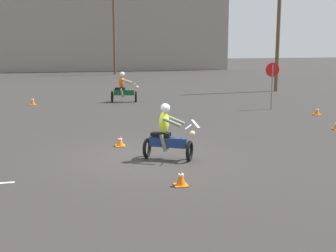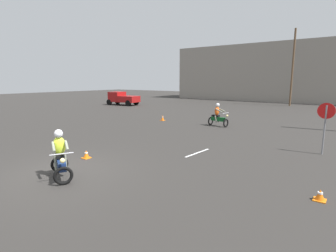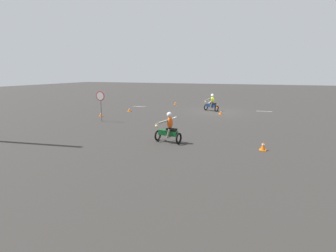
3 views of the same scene
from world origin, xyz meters
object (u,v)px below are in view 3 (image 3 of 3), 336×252
at_px(stop_sign, 101,100).
at_px(motorcycle_rider_background, 169,129).
at_px(traffic_cone_near_right, 217,106).
at_px(traffic_cone_near_left, 101,114).
at_px(motorcycle_rider_foreground, 212,103).
at_px(traffic_cone_mid_left, 129,110).
at_px(traffic_cone_far_center, 221,113).
at_px(traffic_cone_far_right, 263,146).
at_px(traffic_cone_mid_center, 175,103).

bearing_deg(stop_sign, motorcycle_rider_background, 150.25).
bearing_deg(motorcycle_rider_background, traffic_cone_near_right, 9.32).
bearing_deg(motorcycle_rider_background, traffic_cone_near_left, 64.05).
bearing_deg(motorcycle_rider_foreground, motorcycle_rider_background, -152.45).
relative_size(stop_sign, traffic_cone_mid_left, 7.12).
distance_m(stop_sign, traffic_cone_mid_left, 5.50).
bearing_deg(traffic_cone_near_right, motorcycle_rider_background, 89.83).
distance_m(motorcycle_rider_foreground, motorcycle_rider_background, 12.41).
relative_size(motorcycle_rider_background, traffic_cone_near_left, 4.62).
bearing_deg(stop_sign, traffic_cone_mid_left, -84.94).
xyz_separation_m(motorcycle_rider_background, traffic_cone_far_center, (-1.12, -10.50, -0.56)).
distance_m(motorcycle_rider_background, traffic_cone_far_right, 4.83).
bearing_deg(stop_sign, traffic_cone_near_right, -122.51).
xyz_separation_m(traffic_cone_mid_center, traffic_cone_far_center, (-6.05, 5.27, -0.03)).
bearing_deg(motorcycle_rider_foreground, traffic_cone_mid_left, 140.58).
bearing_deg(stop_sign, traffic_cone_far_center, -140.95).
relative_size(traffic_cone_near_left, traffic_cone_far_center, 1.04).
distance_m(motorcycle_rider_foreground, traffic_cone_mid_center, 5.92).
relative_size(traffic_cone_near_left, traffic_cone_mid_left, 1.11).
xyz_separation_m(traffic_cone_near_right, traffic_cone_mid_left, (7.45, 5.68, -0.04)).
distance_m(motorcycle_rider_foreground, traffic_cone_near_right, 2.57).
distance_m(traffic_cone_near_left, traffic_cone_far_center, 10.51).
bearing_deg(traffic_cone_far_right, traffic_cone_far_center, -70.31).
bearing_deg(traffic_cone_near_right, stop_sign, 57.49).
bearing_deg(traffic_cone_mid_left, stop_sign, 95.06).
height_order(stop_sign, traffic_cone_near_left, stop_sign).
distance_m(motorcycle_rider_background, traffic_cone_near_left, 10.26).
height_order(traffic_cone_near_left, traffic_cone_mid_left, traffic_cone_near_left).
relative_size(traffic_cone_mid_left, traffic_cone_far_right, 0.75).
xyz_separation_m(traffic_cone_near_left, traffic_cone_far_right, (-13.15, 5.74, 0.03)).
relative_size(traffic_cone_mid_left, traffic_cone_far_center, 0.93).
xyz_separation_m(traffic_cone_near_left, traffic_cone_mid_center, (-3.41, -9.82, 0.02)).
height_order(stop_sign, traffic_cone_mid_center, stop_sign).
distance_m(motorcycle_rider_background, traffic_cone_far_center, 10.57).
bearing_deg(traffic_cone_near_left, motorcycle_rider_background, 144.56).
xyz_separation_m(traffic_cone_near_right, traffic_cone_far_center, (-1.07, 4.42, -0.03)).
xyz_separation_m(motorcycle_rider_foreground, traffic_cone_far_right, (-4.88, 12.21, -0.52)).
bearing_deg(traffic_cone_mid_center, traffic_cone_near_left, 70.83).
bearing_deg(motorcycle_rider_foreground, traffic_cone_near_right, 24.26).
xyz_separation_m(stop_sign, traffic_cone_far_center, (-8.05, -6.53, -1.47)).
xyz_separation_m(stop_sign, traffic_cone_far_right, (-11.74, 3.76, -1.43)).
bearing_deg(traffic_cone_far_center, stop_sign, 39.05).
bearing_deg(traffic_cone_far_right, motorcycle_rider_foreground, -68.19).
height_order(traffic_cone_near_left, traffic_cone_near_right, traffic_cone_near_right).
height_order(motorcycle_rider_background, traffic_cone_far_right, motorcycle_rider_background).
bearing_deg(traffic_cone_near_right, traffic_cone_mid_center, -9.64).
relative_size(traffic_cone_mid_center, traffic_cone_mid_left, 1.24).
height_order(motorcycle_rider_background, traffic_cone_near_right, motorcycle_rider_background).
relative_size(motorcycle_rider_background, traffic_cone_near_right, 4.05).
distance_m(traffic_cone_near_left, traffic_cone_mid_left, 3.43).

